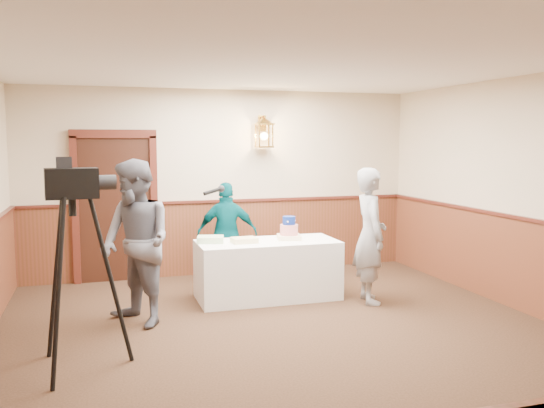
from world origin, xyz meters
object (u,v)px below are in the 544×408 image
(baker, at_px, (370,235))
(assistant_p, at_px, (227,233))
(tiered_cake, at_px, (289,230))
(sheet_cake_green, at_px, (210,239))
(display_table, at_px, (267,270))
(tv_camera_rig, at_px, (75,280))
(sheet_cake_yellow, at_px, (244,240))
(interviewer, at_px, (136,243))

(baker, xyz_separation_m, assistant_p, (-1.51, 1.43, -0.12))
(tiered_cake, bearing_deg, sheet_cake_green, 175.83)
(display_table, bearing_deg, assistant_p, 110.23)
(display_table, relative_size, tv_camera_rig, 1.00)
(display_table, distance_m, sheet_cake_yellow, 0.52)
(interviewer, distance_m, assistant_p, 2.04)
(interviewer, relative_size, tv_camera_rig, 1.02)
(display_table, height_order, assistant_p, assistant_p)
(interviewer, height_order, tv_camera_rig, interviewer)
(tiered_cake, height_order, assistant_p, assistant_p)
(baker, bearing_deg, tv_camera_rig, 118.74)
(tiered_cake, distance_m, sheet_cake_yellow, 0.63)
(sheet_cake_yellow, bearing_deg, display_table, 4.90)
(sheet_cake_yellow, height_order, interviewer, interviewer)
(tiered_cake, xyz_separation_m, interviewer, (-1.99, -0.66, 0.05))
(sheet_cake_yellow, distance_m, baker, 1.59)
(tiered_cake, bearing_deg, sheet_cake_yellow, -173.69)
(tiered_cake, distance_m, baker, 1.05)
(sheet_cake_yellow, distance_m, assistant_p, 0.92)
(sheet_cake_green, bearing_deg, sheet_cake_yellow, -19.50)
(baker, relative_size, assistant_p, 1.17)
(display_table, relative_size, baker, 1.06)
(sheet_cake_yellow, distance_m, sheet_cake_green, 0.43)
(interviewer, xyz_separation_m, tv_camera_rig, (-0.60, -1.12, -0.11))
(sheet_cake_yellow, bearing_deg, sheet_cake_green, 160.50)
(sheet_cake_green, bearing_deg, tv_camera_rig, -130.16)
(display_table, bearing_deg, sheet_cake_yellow, -175.10)
(tiered_cake, relative_size, baker, 0.20)
(interviewer, xyz_separation_m, assistant_p, (1.36, 1.52, -0.19))
(tiered_cake, relative_size, interviewer, 0.19)
(tiered_cake, bearing_deg, display_table, -172.25)
(sheet_cake_green, relative_size, assistant_p, 0.23)
(assistant_p, bearing_deg, sheet_cake_yellow, 102.36)
(display_table, relative_size, sheet_cake_yellow, 5.83)
(sheet_cake_green, height_order, tv_camera_rig, tv_camera_rig)
(sheet_cake_yellow, height_order, sheet_cake_green, sheet_cake_green)
(display_table, relative_size, assistant_p, 1.24)
(sheet_cake_yellow, xyz_separation_m, assistant_p, (-0.01, 0.92, -0.06))
(sheet_cake_green, xyz_separation_m, assistant_p, (0.39, 0.78, -0.06))
(tiered_cake, distance_m, assistant_p, 1.07)
(sheet_cake_green, bearing_deg, display_table, -9.17)
(sheet_cake_green, bearing_deg, tiered_cake, -4.17)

